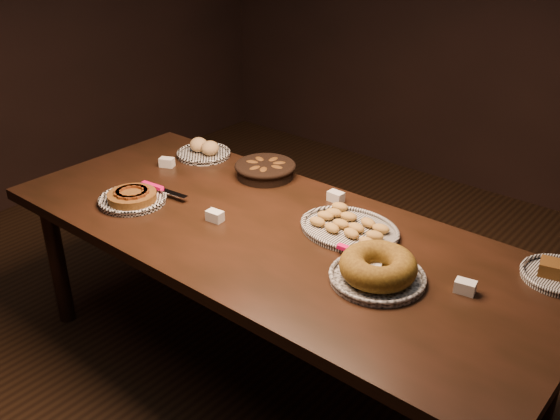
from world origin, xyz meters
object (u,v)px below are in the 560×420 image
Objects in this scene: buffet_table at (272,245)px; madeleine_platter at (349,227)px; bundt_cake_plate at (378,269)px; apple_tart_plate at (133,198)px.

madeleine_platter reaches higher than buffet_table.
bundt_cake_plate reaches higher than madeleine_platter.
bundt_cake_plate is at bearing 30.15° from apple_tart_plate.
madeleine_platter is (0.89, 0.39, -0.00)m from apple_tart_plate.
apple_tart_plate is (-0.64, -0.21, 0.10)m from buffet_table.
bundt_cake_plate is at bearing -4.64° from buffet_table.
apple_tart_plate is 1.18m from bundt_cake_plate.
madeleine_platter is 1.07× the size of bundt_cake_plate.
bundt_cake_plate reaches higher than apple_tart_plate.
apple_tart_plate is at bearing -176.11° from bundt_cake_plate.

